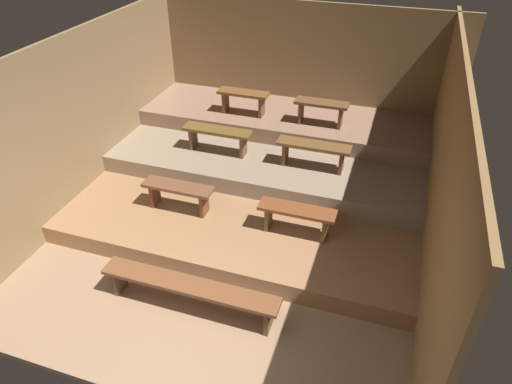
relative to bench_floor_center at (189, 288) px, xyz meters
name	(u,v)px	position (x,y,z in m)	size (l,w,h in m)	color
ground	(248,217)	(0.03, 1.89, -0.37)	(5.67, 6.14, 0.08)	#917154
wall_back	(296,73)	(0.03, 4.59, 0.91)	(5.67, 0.06, 2.48)	olive
wall_left	(89,116)	(-2.43, 1.89, 0.91)	(0.06, 6.14, 2.48)	olive
wall_right	(442,172)	(2.50, 1.89, 0.91)	(0.06, 6.14, 2.48)	olive
platform_lower	(260,186)	(0.03, 2.50, -0.20)	(4.87, 4.12, 0.26)	#986C48
platform_middle	(274,149)	(0.03, 3.26, 0.07)	(4.87, 2.61, 0.26)	gray
platform_upper	(284,120)	(0.03, 3.85, 0.33)	(4.87, 1.41, 0.26)	#8F6A55
bench_floor_center	(189,288)	(0.00, 0.00, 0.00)	(2.11, 0.28, 0.40)	brown
bench_lower_left	(178,191)	(-0.81, 1.41, 0.23)	(1.00, 0.28, 0.40)	brown
bench_lower_right	(297,215)	(0.88, 1.41, 0.23)	(1.00, 0.28, 0.40)	brown
bench_middle_left	(217,134)	(-0.73, 2.68, 0.50)	(1.09, 0.28, 0.40)	brown
bench_middle_right	(314,149)	(0.80, 2.68, 0.50)	(1.09, 0.28, 0.40)	brown
bench_upper_left	(243,98)	(-0.63, 3.62, 0.75)	(0.86, 0.28, 0.40)	brown
bench_upper_right	(321,108)	(0.70, 3.62, 0.75)	(0.86, 0.28, 0.40)	brown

